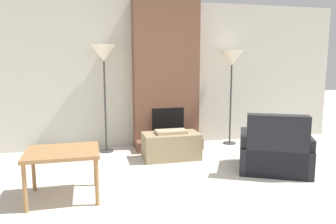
{
  "coord_description": "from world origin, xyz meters",
  "views": [
    {
      "loc": [
        -1.38,
        -2.8,
        1.55
      ],
      "look_at": [
        0.0,
        2.73,
        0.65
      ],
      "focal_mm": 35.0,
      "sensor_mm": 36.0,
      "label": 1
    }
  ],
  "objects": [
    {
      "name": "ground_plane",
      "position": [
        0.0,
        0.0,
        0.0
      ],
      "size": [
        24.0,
        24.0,
        0.0
      ],
      "primitive_type": "plane",
      "color": "beige"
    },
    {
      "name": "wall_back",
      "position": [
        0.0,
        3.09,
        1.3
      ],
      "size": [
        6.97,
        0.06,
        2.6
      ],
      "primitive_type": "cube",
      "color": "beige",
      "rests_on": "ground_plane"
    },
    {
      "name": "fireplace",
      "position": [
        0.0,
        2.88,
        1.23
      ],
      "size": [
        1.16,
        0.6,
        2.6
      ],
      "color": "brown",
      "rests_on": "ground_plane"
    },
    {
      "name": "ottoman",
      "position": [
        -0.1,
        2.11,
        0.22
      ],
      "size": [
        0.89,
        0.49,
        0.46
      ],
      "color": "#998460",
      "rests_on": "ground_plane"
    },
    {
      "name": "armchair",
      "position": [
        1.15,
        1.16,
        0.26
      ],
      "size": [
        1.21,
        1.15,
        0.85
      ],
      "rotation": [
        0.0,
        0.0,
        2.68
      ],
      "color": "black",
      "rests_on": "ground_plane"
    },
    {
      "name": "side_table",
      "position": [
        -1.67,
        0.93,
        0.49
      ],
      "size": [
        0.8,
        0.67,
        0.56
      ],
      "color": "#9E7042",
      "rests_on": "ground_plane"
    },
    {
      "name": "floor_lamp_left",
      "position": [
        -1.08,
        2.77,
        1.62
      ],
      "size": [
        0.44,
        0.44,
        1.81
      ],
      "color": "#333333",
      "rests_on": "ground_plane"
    },
    {
      "name": "floor_lamp_right",
      "position": [
        1.21,
        2.77,
        1.56
      ],
      "size": [
        0.44,
        0.44,
        1.74
      ],
      "color": "#333333",
      "rests_on": "ground_plane"
    }
  ]
}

